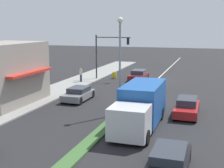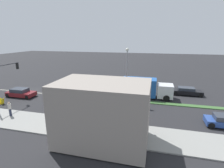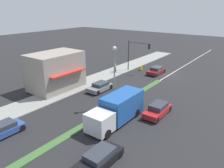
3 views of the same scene
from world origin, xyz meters
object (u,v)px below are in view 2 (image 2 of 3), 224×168
object	(u,v)px
suv_grey	(92,108)
suv_black	(187,91)
traffic_signal_main	(2,78)
pedestrian	(10,109)
hatchback_red	(123,86)
street_lamp	(127,68)
warning_aframe_sign	(2,101)
sedan_maroon	(21,93)
delivery_truck	(145,88)

from	to	relation	value
suv_grey	suv_black	world-z (taller)	suv_grey
traffic_signal_main	suv_black	distance (m)	26.46
suv_grey	pedestrian	bearing A→B (deg)	-68.01
hatchback_red	street_lamp	bearing A→B (deg)	16.03
warning_aframe_sign	hatchback_red	distance (m)	18.13
traffic_signal_main	street_lamp	xyz separation A→B (m)	(-6.12, 14.89, 0.88)
sedan_maroon	hatchback_red	distance (m)	16.25
traffic_signal_main	hatchback_red	distance (m)	17.76
warning_aframe_sign	sedan_maroon	world-z (taller)	sedan_maroon
street_lamp	suv_black	size ratio (longest dim) A/B	1.66
warning_aframe_sign	hatchback_red	world-z (taller)	hatchback_red
suv_grey	hatchback_red	distance (m)	10.18
traffic_signal_main	street_lamp	distance (m)	16.12
sedan_maroon	pedestrian	bearing A→B (deg)	32.77
suv_black	delivery_truck	bearing A→B (deg)	-66.53
traffic_signal_main	suv_black	bearing A→B (deg)	115.07
hatchback_red	sedan_maroon	bearing A→B (deg)	-63.69
street_lamp	suv_grey	world-z (taller)	street_lamp
street_lamp	sedan_maroon	bearing A→B (deg)	-82.17
traffic_signal_main	suv_black	world-z (taller)	traffic_signal_main
sedan_maroon	traffic_signal_main	bearing A→B (deg)	15.85
street_lamp	pedestrian	bearing A→B (deg)	-54.69
warning_aframe_sign	traffic_signal_main	bearing A→B (deg)	65.64
delivery_truck	suv_grey	size ratio (longest dim) A/B	1.91
suv_black	hatchback_red	bearing A→B (deg)	-90.00
pedestrian	sedan_maroon	distance (m)	7.47
warning_aframe_sign	suv_black	xyz separation A→B (m)	(-10.53, 25.09, 0.16)
traffic_signal_main	street_lamp	world-z (taller)	street_lamp
delivery_truck	hatchback_red	distance (m)	4.86
traffic_signal_main	warning_aframe_sign	size ratio (longest dim) A/B	6.69
delivery_truck	sedan_maroon	bearing A→B (deg)	-76.58
delivery_truck	suv_grey	bearing A→B (deg)	-38.89
pedestrian	delivery_truck	xyz separation A→B (m)	(-10.67, 14.41, 0.46)
pedestrian	sedan_maroon	bearing A→B (deg)	-147.23
traffic_signal_main	suv_grey	xyz separation A→B (m)	(-1.12, 11.52, -3.29)
suv_black	hatchback_red	size ratio (longest dim) A/B	1.06
pedestrian	warning_aframe_sign	distance (m)	5.19
traffic_signal_main	suv_grey	distance (m)	12.04
traffic_signal_main	hatchback_red	size ratio (longest dim) A/B	1.34
street_lamp	traffic_signal_main	bearing A→B (deg)	-67.64
traffic_signal_main	suv_grey	bearing A→B (deg)	95.57
hatchback_red	traffic_signal_main	bearing A→B (deg)	-50.41
street_lamp	suv_black	world-z (taller)	street_lamp
traffic_signal_main	pedestrian	size ratio (longest dim) A/B	3.31
warning_aframe_sign	suv_black	world-z (taller)	suv_black
delivery_truck	suv_grey	world-z (taller)	delivery_truck
delivery_truck	pedestrian	bearing A→B (deg)	-53.47
suv_grey	hatchback_red	bearing A→B (deg)	169.09
warning_aframe_sign	hatchback_red	size ratio (longest dim) A/B	0.20
traffic_signal_main	pedestrian	world-z (taller)	traffic_signal_main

